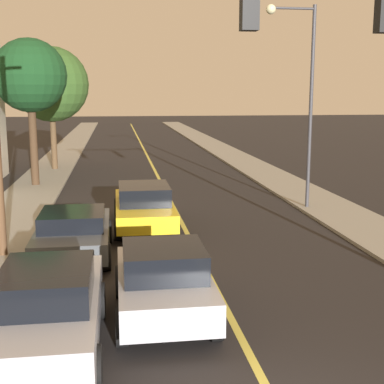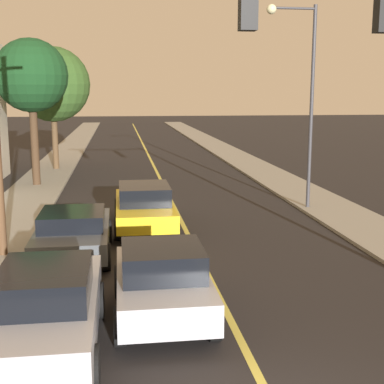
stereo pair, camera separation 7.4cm
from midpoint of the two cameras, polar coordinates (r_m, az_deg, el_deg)
name	(u,v)px [view 1 (the left image)]	position (r m, az deg, el deg)	size (l,w,h in m)	color
road_surface	(145,151)	(42.17, -5.09, 4.34)	(9.65, 80.00, 0.01)	black
sidewalk_left	(66,152)	(42.29, -13.36, 4.18)	(2.50, 80.00, 0.12)	gray
sidewalk_right	(221,150)	(42.92, 3.06, 4.54)	(2.50, 80.00, 0.12)	gray
car_near_lane_front	(164,280)	(11.02, -3.25, -9.40)	(1.95, 3.82, 1.54)	#A5A8B2
car_near_lane_second	(144,205)	(18.19, -5.27, -1.43)	(2.01, 4.83, 1.52)	gold
car_outer_lane_front	(49,309)	(9.87, -15.25, -11.92)	(1.87, 4.47, 1.63)	#A5A8B2
car_outer_lane_second	(74,232)	(15.32, -12.66, -4.18)	(2.07, 4.28, 1.35)	#474C51
streetlamp_right	(301,81)	(20.99, 11.45, 11.51)	(1.92, 0.36, 7.63)	#333338
tree_left_near	(30,76)	(26.93, -16.98, 11.73)	(3.47, 3.47, 6.97)	#3D2B1C
tree_left_far	(51,84)	(32.38, -14.87, 11.02)	(4.30, 4.30, 7.05)	#4C3823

